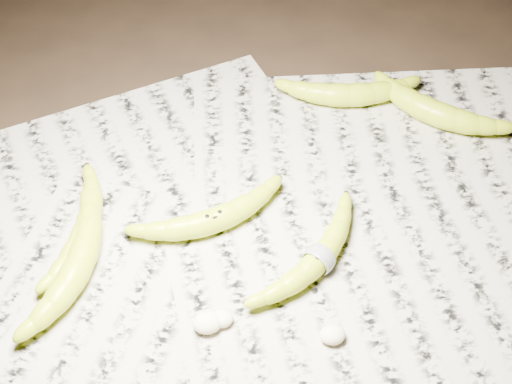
{
  "coord_description": "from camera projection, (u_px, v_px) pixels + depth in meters",
  "views": [
    {
      "loc": [
        -0.09,
        -0.55,
        0.76
      ],
      "look_at": [
        -0.0,
        0.05,
        0.05
      ],
      "focal_mm": 50.0,
      "sensor_mm": 36.0,
      "label": 1
    }
  ],
  "objects": [
    {
      "name": "banana_taped",
      "position": [
        319.0,
        257.0,
        0.9
      ],
      "size": [
        0.17,
        0.17,
        0.03
      ],
      "primitive_type": null,
      "rotation": [
        0.0,
        0.0,
        0.77
      ],
      "color": "#BDDB1B",
      "rests_on": "newspaper_patch"
    },
    {
      "name": "banana_upper_a",
      "position": [
        350.0,
        93.0,
        1.09
      ],
      "size": [
        0.2,
        0.08,
        0.04
      ],
      "primitive_type": null,
      "rotation": [
        0.0,
        0.0,
        -0.11
      ],
      "color": "#BDDB1B",
      "rests_on": "newspaper_patch"
    },
    {
      "name": "flesh_chunk_c",
      "position": [
        333.0,
        333.0,
        0.84
      ],
      "size": [
        0.03,
        0.03,
        0.02
      ],
      "primitive_type": "ellipsoid",
      "color": "beige",
      "rests_on": "newspaper_patch"
    },
    {
      "name": "banana_upper_b",
      "position": [
        434.0,
        110.0,
        1.07
      ],
      "size": [
        0.18,
        0.17,
        0.04
      ],
      "primitive_type": null,
      "rotation": [
        0.0,
        0.0,
        -0.72
      ],
      "color": "#BDDB1B",
      "rests_on": "newspaper_patch"
    },
    {
      "name": "flesh_chunk_b",
      "position": [
        221.0,
        317.0,
        0.85
      ],
      "size": [
        0.03,
        0.02,
        0.02
      ],
      "primitive_type": "ellipsoid",
      "color": "beige",
      "rests_on": "newspaper_patch"
    },
    {
      "name": "banana_left_b",
      "position": [
        79.0,
        262.0,
        0.89
      ],
      "size": [
        0.13,
        0.21,
        0.04
      ],
      "primitive_type": null,
      "rotation": [
        0.0,
        0.0,
        1.22
      ],
      "color": "#BDDB1B",
      "rests_on": "newspaper_patch"
    },
    {
      "name": "banana_center",
      "position": [
        213.0,
        219.0,
        0.94
      ],
      "size": [
        0.2,
        0.11,
        0.04
      ],
      "primitive_type": null,
      "rotation": [
        0.0,
        0.0,
        0.28
      ],
      "color": "#BDDB1B",
      "rests_on": "newspaper_patch"
    },
    {
      "name": "banana_left_a",
      "position": [
        86.0,
        226.0,
        0.93
      ],
      "size": [
        0.1,
        0.19,
        0.03
      ],
      "primitive_type": null,
      "rotation": [
        0.0,
        0.0,
        1.29
      ],
      "color": "#BDDB1B",
      "rests_on": "newspaper_patch"
    },
    {
      "name": "newspaper_patch",
      "position": [
        261.0,
        237.0,
        0.94
      ],
      "size": [
        0.9,
        0.7,
        0.01
      ],
      "primitive_type": "cube",
      "color": "#ADA694",
      "rests_on": "ground"
    },
    {
      "name": "flesh_chunk_a",
      "position": [
        207.0,
        321.0,
        0.85
      ],
      "size": [
        0.04,
        0.03,
        0.02
      ],
      "primitive_type": "ellipsoid",
      "color": "beige",
      "rests_on": "newspaper_patch"
    },
    {
      "name": "measuring_tape",
      "position": [
        319.0,
        257.0,
        0.9
      ],
      "size": [
        0.03,
        0.03,
        0.04
      ],
      "primitive_type": "torus",
      "rotation": [
        0.0,
        1.57,
        0.77
      ],
      "color": "white",
      "rests_on": "newspaper_patch"
    },
    {
      "name": "ground",
      "position": [
        264.0,
        243.0,
        0.94
      ],
      "size": [
        3.0,
        3.0,
        0.0
      ],
      "primitive_type": "plane",
      "color": "black",
      "rests_on": "ground"
    }
  ]
}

